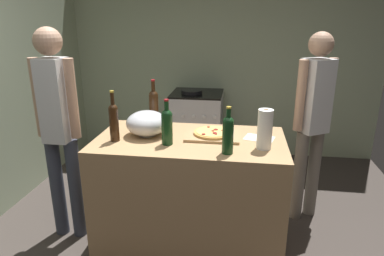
{
  "coord_description": "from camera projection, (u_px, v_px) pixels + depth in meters",
  "views": [
    {
      "loc": [
        0.38,
        -1.61,
        1.8
      ],
      "look_at": [
        0.02,
        0.85,
        0.98
      ],
      "focal_mm": 32.15,
      "sensor_mm": 36.0,
      "label": 1
    }
  ],
  "objects": [
    {
      "name": "paper_towel_roll",
      "position": [
        265.0,
        129.0,
        2.31
      ],
      "size": [
        0.1,
        0.1,
        0.28
      ],
      "color": "white",
      "rests_on": "counter"
    },
    {
      "name": "kitchen_wall_rear",
      "position": [
        213.0,
        56.0,
        4.43
      ],
      "size": [
        4.21,
        0.1,
        2.6
      ],
      "primitive_type": "cube",
      "color": "#99A889",
      "rests_on": "ground_plane"
    },
    {
      "name": "wine_bottle_clear",
      "position": [
        114.0,
        120.0,
        2.45
      ],
      "size": [
        0.07,
        0.07,
        0.37
      ],
      "color": "#331E0F",
      "rests_on": "counter"
    },
    {
      "name": "ground_plane",
      "position": [
        198.0,
        203.0,
        3.47
      ],
      "size": [
        4.21,
        3.43,
        0.02
      ],
      "primitive_type": "cube",
      "color": "#3F3833"
    },
    {
      "name": "cutting_board",
      "position": [
        213.0,
        135.0,
        2.59
      ],
      "size": [
        0.4,
        0.32,
        0.02
      ],
      "primitive_type": "cube",
      "color": "tan",
      "rests_on": "counter"
    },
    {
      "name": "kitchen_wall_left",
      "position": [
        8.0,
        69.0,
        3.31
      ],
      "size": [
        0.1,
        3.43,
        2.6
      ],
      "primitive_type": "cube",
      "color": "#99A889",
      "rests_on": "ground_plane"
    },
    {
      "name": "stove",
      "position": [
        197.0,
        127.0,
        4.34
      ],
      "size": [
        0.62,
        0.62,
        0.93
      ],
      "color": "#B7B7BC",
      "rests_on": "ground_plane"
    },
    {
      "name": "person_in_red",
      "position": [
        313.0,
        116.0,
        2.96
      ],
      "size": [
        0.34,
        0.29,
        1.68
      ],
      "color": "slate",
      "rests_on": "ground_plane"
    },
    {
      "name": "counter",
      "position": [
        190.0,
        194.0,
        2.69
      ],
      "size": [
        1.4,
        0.75,
        0.93
      ],
      "primitive_type": "cube",
      "color": "tan",
      "rests_on": "ground_plane"
    },
    {
      "name": "pizza",
      "position": [
        213.0,
        133.0,
        2.58
      ],
      "size": [
        0.29,
        0.29,
        0.03
      ],
      "color": "tan",
      "rests_on": "cutting_board"
    },
    {
      "name": "recipe_sheet",
      "position": [
        259.0,
        138.0,
        2.55
      ],
      "size": [
        0.24,
        0.2,
        0.0
      ],
      "primitive_type": "cube",
      "rotation": [
        0.0,
        0.0,
        -0.28
      ],
      "color": "white",
      "rests_on": "counter"
    },
    {
      "name": "person_in_stripes",
      "position": [
        58.0,
        124.0,
        2.68
      ],
      "size": [
        0.36,
        0.21,
        1.72
      ],
      "color": "#383D4C",
      "rests_on": "ground_plane"
    },
    {
      "name": "wine_bottle_dark",
      "position": [
        167.0,
        125.0,
        2.39
      ],
      "size": [
        0.08,
        0.08,
        0.33
      ],
      "color": "#143819",
      "rests_on": "counter"
    },
    {
      "name": "wine_bottle_amber",
      "position": [
        228.0,
        133.0,
        2.23
      ],
      "size": [
        0.07,
        0.07,
        0.32
      ],
      "color": "#143819",
      "rests_on": "counter"
    },
    {
      "name": "wine_bottle_green",
      "position": [
        154.0,
        106.0,
        2.8
      ],
      "size": [
        0.08,
        0.08,
        0.38
      ],
      "color": "#331E0F",
      "rests_on": "counter"
    },
    {
      "name": "mixing_bowl",
      "position": [
        147.0,
        123.0,
        2.59
      ],
      "size": [
        0.31,
        0.31,
        0.19
      ],
      "color": "#B2B2B7",
      "rests_on": "counter"
    }
  ]
}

